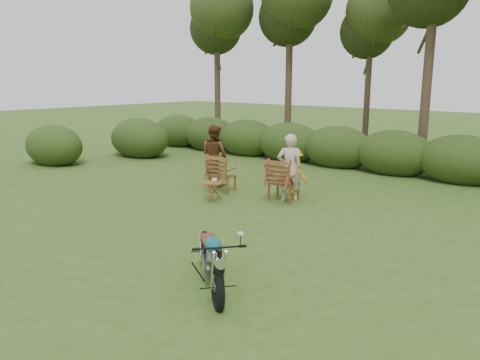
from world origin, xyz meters
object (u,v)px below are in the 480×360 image
Objects in this scene: side_table at (213,192)px; child at (294,195)px; cup at (215,180)px; adult_b at (215,185)px; lawn_chair_left at (222,191)px; lawn_chair_right at (283,200)px; adult_a at (289,201)px; motorcycle at (211,285)px.

child is (1.20, 1.79, -0.24)m from side_table.
cup is 2.19m from child.
adult_b reaches higher than child.
lawn_chair_right is at bearing 174.02° from lawn_chair_left.
adult_b reaches higher than adult_a.
lawn_chair_left is (-3.76, 4.45, 0.00)m from motorcycle.
lawn_chair_left is at bearing 169.61° from motorcycle.
lawn_chair_left is 1.18m from cup.
adult_b is (-1.20, 1.37, -0.24)m from side_table.
side_table is at bearing -3.99° from adult_a.
lawn_chair_right is at bearing -178.90° from adult_b.
lawn_chair_right is 1.06× the size of lawn_chair_left.
motorcycle is 1.77× the size of lawn_chair_right.
lawn_chair_left reaches higher than side_table.
adult_a is at bearing 40.17° from cup.
lawn_chair_right is 0.63m from child.
motorcycle is 4.82m from cup.
cup reaches higher than side_table.
adult_a is 1.37× the size of child.
motorcycle is 1.10× the size of adult_b.
adult_b reaches higher than cup.
adult_a reaches higher than side_table.
adult_a is at bearing 119.93° from child.
motorcycle is 5.83m from lawn_chair_left.
adult_a is at bearing -178.09° from adult_b.
cup reaches higher than lawn_chair_left.
adult_a reaches higher than lawn_chair_left.
motorcycle is at bearing -47.94° from cup.
motorcycle is 1.88× the size of lawn_chair_left.
side_table is at bearing 171.93° from motorcycle.
motorcycle is at bearing 67.31° from adult_a.
side_table is at bearing 63.88° from child.
adult_b is at bearing -47.35° from adult_a.
child is (-2.05, 5.33, 0.00)m from motorcycle.
side_table is at bearing 136.92° from adult_b.
child is at bearing 150.45° from motorcycle.
lawn_chair_left is 1.97m from adult_a.
adult_b is at bearing -48.05° from lawn_chair_left.
motorcycle is 6.63m from adult_b.
lawn_chair_right is 0.14m from adult_a.
lawn_chair_left is 1.06m from side_table.
motorcycle is at bearing 104.22° from lawn_chair_right.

